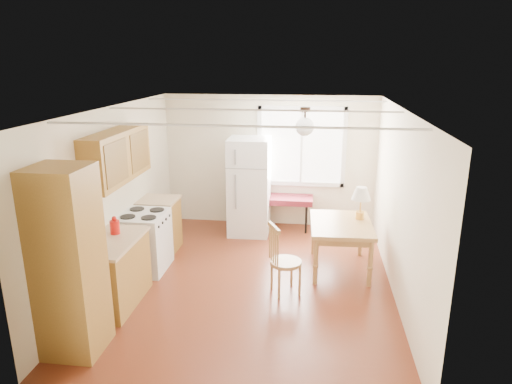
% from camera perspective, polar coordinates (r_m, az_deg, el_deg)
% --- Properties ---
extents(room_shell, '(4.60, 5.60, 2.62)m').
position_cam_1_polar(room_shell, '(6.33, -0.60, -0.97)').
color(room_shell, '#4D1D0F').
rests_on(room_shell, ground).
extents(kitchen_run, '(0.65, 3.40, 2.20)m').
position_cam_1_polar(kitchen_run, '(6.36, -16.98, -5.54)').
color(kitchen_run, brown).
rests_on(kitchen_run, ground).
extents(window_unit, '(1.64, 0.05, 1.51)m').
position_cam_1_polar(window_unit, '(8.61, 5.70, 5.64)').
color(window_unit, white).
rests_on(window_unit, room_shell).
extents(pendant_light, '(0.26, 0.26, 0.40)m').
position_cam_1_polar(pendant_light, '(6.45, 6.11, 8.24)').
color(pendant_light, black).
rests_on(pendant_light, room_shell).
extents(refrigerator, '(0.75, 0.77, 1.78)m').
position_cam_1_polar(refrigerator, '(8.33, -0.86, 0.69)').
color(refrigerator, white).
rests_on(refrigerator, ground).
extents(bench, '(1.38, 0.51, 0.64)m').
position_cam_1_polar(bench, '(8.63, 2.52, -0.99)').
color(bench, maroon).
rests_on(bench, ground).
extents(dining_table, '(0.95, 1.24, 0.76)m').
position_cam_1_polar(dining_table, '(7.04, 10.55, -4.58)').
color(dining_table, olive).
rests_on(dining_table, ground).
extents(chair, '(0.49, 0.49, 1.00)m').
position_cam_1_polar(chair, '(6.25, 2.96, -7.88)').
color(chair, olive).
rests_on(chair, ground).
extents(table_lamp, '(0.29, 0.29, 0.51)m').
position_cam_1_polar(table_lamp, '(7.12, 13.01, -0.49)').
color(table_lamp, gold).
rests_on(table_lamp, dining_table).
extents(coffee_maker, '(0.19, 0.23, 0.33)m').
position_cam_1_polar(coffee_maker, '(5.74, -19.93, -6.32)').
color(coffee_maker, black).
rests_on(coffee_maker, kitchen_run).
extents(kettle, '(0.13, 0.13, 0.24)m').
position_cam_1_polar(kettle, '(6.33, -17.24, -4.14)').
color(kettle, red).
rests_on(kettle, kitchen_run).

